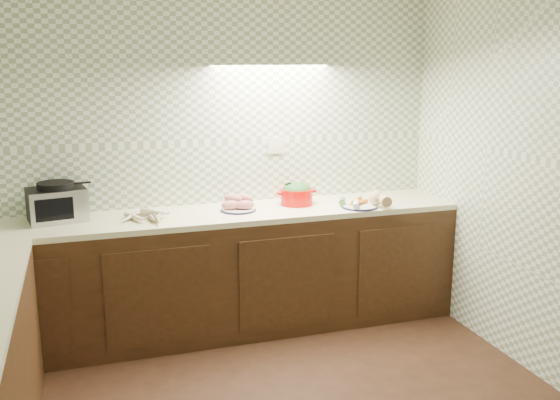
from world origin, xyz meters
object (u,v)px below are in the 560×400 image
object	(u,v)px
dutch_oven	(297,194)
parsnip_pile	(142,216)
onion_bowl	(244,201)
veg_plate	(367,201)
toaster_oven	(57,203)
sweet_potato_plate	(238,204)

from	to	relation	value
dutch_oven	parsnip_pile	bearing A→B (deg)	-176.80
parsnip_pile	onion_bowl	world-z (taller)	onion_bowl
veg_plate	toaster_oven	bearing A→B (deg)	172.36
toaster_oven	onion_bowl	world-z (taller)	toaster_oven
parsnip_pile	veg_plate	size ratio (longest dim) A/B	1.02
parsnip_pile	sweet_potato_plate	world-z (taller)	sweet_potato_plate
dutch_oven	veg_plate	world-z (taller)	dutch_oven
toaster_oven	sweet_potato_plate	xyz separation A→B (m)	(1.23, -0.10, -0.08)
sweet_potato_plate	onion_bowl	bearing A→B (deg)	57.78
parsnip_pile	sweet_potato_plate	bearing A→B (deg)	6.12
parsnip_pile	dutch_oven	bearing A→B (deg)	6.24
sweet_potato_plate	dutch_oven	xyz separation A→B (m)	(0.47, 0.05, 0.04)
onion_bowl	toaster_oven	bearing A→B (deg)	-179.47
dutch_oven	veg_plate	xyz separation A→B (m)	(0.47, -0.24, -0.04)
toaster_oven	parsnip_pile	distance (m)	0.58
onion_bowl	dutch_oven	world-z (taller)	dutch_oven
parsnip_pile	dutch_oven	size ratio (longest dim) A/B	1.23
parsnip_pile	onion_bowl	xyz separation A→B (m)	(0.76, 0.19, 0.01)
parsnip_pile	veg_plate	distance (m)	1.63
toaster_oven	dutch_oven	distance (m)	1.70
toaster_oven	dutch_oven	xyz separation A→B (m)	(1.70, -0.05, -0.04)
toaster_oven	sweet_potato_plate	size ratio (longest dim) A/B	1.59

